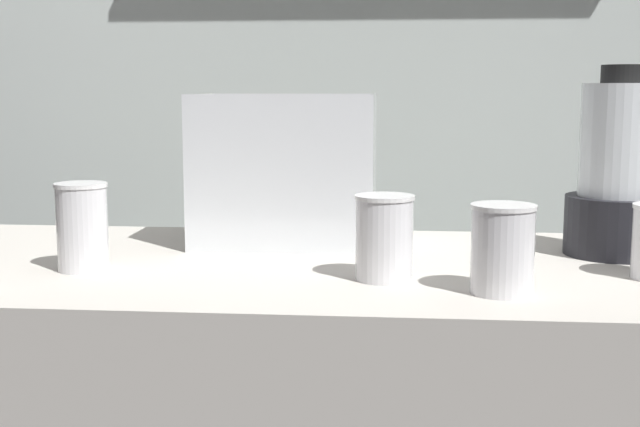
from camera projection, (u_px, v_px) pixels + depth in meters
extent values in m
cube|color=silver|center=(348.00, 59.00, 2.06)|extent=(2.60, 0.04, 2.50)
cube|color=white|center=(286.00, 241.00, 1.52)|extent=(0.32, 0.22, 0.01)
cube|color=white|center=(277.00, 175.00, 1.40)|extent=(0.32, 0.01, 0.27)
cube|color=white|center=(293.00, 164.00, 1.61)|extent=(0.32, 0.01, 0.27)
cube|color=white|center=(200.00, 168.00, 1.52)|extent=(0.01, 0.22, 0.27)
cube|color=white|center=(373.00, 170.00, 1.49)|extent=(0.01, 0.22, 0.27)
cone|color=orange|center=(295.00, 230.00, 1.51)|extent=(0.17, 0.04, 0.03)
cone|color=orange|center=(310.00, 231.00, 1.51)|extent=(0.18, 0.05, 0.03)
cone|color=orange|center=(293.00, 229.00, 1.53)|extent=(0.13, 0.13, 0.03)
cone|color=orange|center=(270.00, 230.00, 1.53)|extent=(0.11, 0.13, 0.03)
cone|color=orange|center=(269.00, 217.00, 1.52)|extent=(0.07, 0.16, 0.03)
cone|color=orange|center=(274.00, 211.00, 1.51)|extent=(0.13, 0.16, 0.04)
cone|color=orange|center=(302.00, 211.00, 1.52)|extent=(0.11, 0.15, 0.03)
cone|color=orange|center=(288.00, 215.00, 1.52)|extent=(0.15, 0.16, 0.03)
cone|color=orange|center=(309.00, 197.00, 1.51)|extent=(0.16, 0.04, 0.03)
cone|color=orange|center=(268.00, 197.00, 1.51)|extent=(0.17, 0.04, 0.03)
cone|color=orange|center=(291.00, 192.00, 1.52)|extent=(0.14, 0.16, 0.03)
cone|color=orange|center=(267.00, 202.00, 1.53)|extent=(0.16, 0.07, 0.02)
cone|color=orange|center=(298.00, 175.00, 1.50)|extent=(0.15, 0.05, 0.03)
cone|color=orange|center=(288.00, 169.00, 1.52)|extent=(0.08, 0.16, 0.04)
cylinder|color=black|center=(615.00, 225.00, 1.41)|extent=(0.17, 0.17, 0.10)
cylinder|color=silver|center=(620.00, 140.00, 1.39)|extent=(0.13, 0.13, 0.19)
cylinder|color=red|center=(617.00, 184.00, 1.40)|extent=(0.12, 0.12, 0.04)
cylinder|color=black|center=(623.00, 74.00, 1.37)|extent=(0.07, 0.07, 0.03)
cylinder|color=white|center=(82.00, 229.00, 1.28)|extent=(0.08, 0.08, 0.13)
cylinder|color=red|center=(83.00, 245.00, 1.29)|extent=(0.07, 0.07, 0.08)
cylinder|color=white|center=(81.00, 185.00, 1.27)|extent=(0.08, 0.08, 0.01)
cylinder|color=white|center=(384.00, 240.00, 1.22)|extent=(0.08, 0.08, 0.12)
cylinder|color=orange|center=(384.00, 256.00, 1.22)|extent=(0.08, 0.08, 0.07)
cylinder|color=white|center=(385.00, 197.00, 1.21)|extent=(0.09, 0.09, 0.01)
cylinder|color=white|center=(502.00, 251.00, 1.14)|extent=(0.09, 0.09, 0.12)
cylinder|color=orange|center=(502.00, 258.00, 1.14)|extent=(0.08, 0.08, 0.10)
cylinder|color=white|center=(504.00, 207.00, 1.13)|extent=(0.09, 0.09, 0.01)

